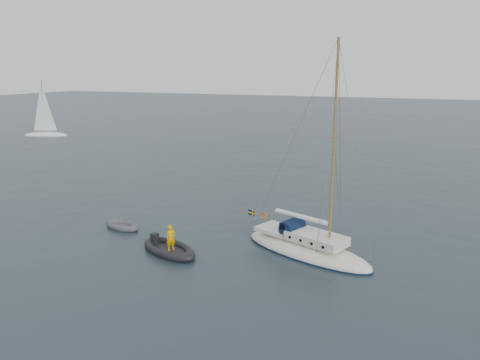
% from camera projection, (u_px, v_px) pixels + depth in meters
% --- Properties ---
extents(ground, '(300.00, 300.00, 0.00)m').
position_uv_depth(ground, '(267.00, 246.00, 27.03)').
color(ground, black).
rests_on(ground, ground).
extents(sailboat, '(8.44, 2.53, 12.01)m').
position_uv_depth(sailboat, '(307.00, 238.00, 25.74)').
color(sailboat, white).
rests_on(sailboat, ground).
extents(dinghy, '(2.68, 1.21, 0.38)m').
position_uv_depth(dinghy, '(122.00, 226.00, 30.01)').
color(dinghy, '#4B4B50').
rests_on(dinghy, ground).
extents(rib, '(4.05, 1.84, 1.65)m').
position_uv_depth(rib, '(169.00, 248.00, 26.03)').
color(rib, black).
rests_on(rib, ground).
extents(distant_yacht_a, '(6.69, 3.57, 8.87)m').
position_uv_depth(distant_yacht_a, '(44.00, 111.00, 70.76)').
color(distant_yacht_a, white).
rests_on(distant_yacht_a, ground).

